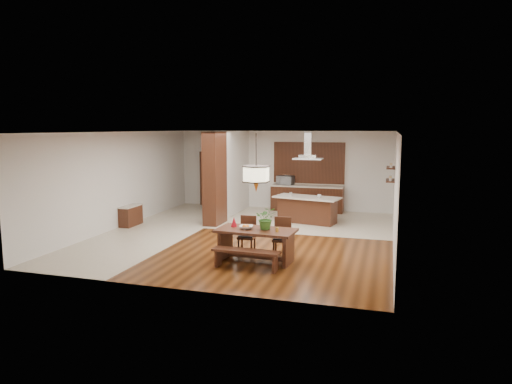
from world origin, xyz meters
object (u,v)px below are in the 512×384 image
(dining_chair_left, at_px, (247,235))
(microwave, at_px, (285,180))
(pendant_lantern, at_px, (256,163))
(range_hood, at_px, (308,146))
(fruit_bowl, at_px, (246,227))
(kitchen_island, at_px, (307,209))
(dining_chair_right, at_px, (282,237))
(foliage_plant, at_px, (266,218))
(dining_bench, at_px, (246,259))
(island_cup, at_px, (319,196))
(hallway_console, at_px, (131,216))
(dining_table, at_px, (256,238))

(dining_chair_left, bearing_deg, microwave, 91.12)
(pendant_lantern, bearing_deg, range_hood, 85.23)
(dining_chair_left, xyz_separation_m, fruit_bowl, (0.18, -0.59, 0.33))
(dining_chair_left, bearing_deg, range_hood, 76.08)
(kitchen_island, bearing_deg, dining_chair_right, -76.35)
(pendant_lantern, bearing_deg, kitchen_island, 85.23)
(dining_chair_right, bearing_deg, foliage_plant, -124.33)
(foliage_plant, height_order, fruit_bowl, foliage_plant)
(dining_chair_left, bearing_deg, dining_bench, -75.75)
(kitchen_island, xyz_separation_m, island_cup, (0.40, -0.11, 0.46))
(fruit_bowl, xyz_separation_m, range_hood, (0.61, 4.52, 1.69))
(dining_bench, bearing_deg, dining_chair_left, 106.91)
(island_cup, bearing_deg, foliage_plant, -97.28)
(dining_chair_right, xyz_separation_m, range_hood, (-0.10, 3.99, 2.01))
(island_cup, xyz_separation_m, microwave, (-1.57, 2.10, 0.21))
(range_hood, bearing_deg, dining_bench, -94.63)
(island_cup, bearing_deg, fruit_bowl, -102.81)
(pendant_lantern, relative_size, range_hood, 1.46)
(dining_chair_left, relative_size, range_hood, 0.99)
(pendant_lantern, distance_m, foliage_plant, 1.27)
(hallway_console, height_order, dining_chair_right, dining_chair_right)
(hallway_console, xyz_separation_m, dining_bench, (4.75, -3.15, -0.11))
(dining_chair_right, xyz_separation_m, microwave, (-1.27, 5.97, 0.65))
(dining_bench, distance_m, fruit_bowl, 0.86)
(hallway_console, bearing_deg, dining_chair_right, -20.78)
(island_cup, height_order, microwave, microwave)
(foliage_plant, bearing_deg, range_hood, 87.98)
(dining_chair_left, distance_m, pendant_lantern, 1.93)
(hallway_console, relative_size, pendant_lantern, 0.67)
(pendant_lantern, height_order, kitchen_island, pendant_lantern)
(dining_chair_right, relative_size, range_hood, 1.02)
(hallway_console, relative_size, island_cup, 7.14)
(dining_bench, xyz_separation_m, fruit_bowl, (-0.19, 0.62, 0.57))
(range_hood, bearing_deg, hallway_console, -158.97)
(dining_table, height_order, fruit_bowl, fruit_bowl)
(pendant_lantern, relative_size, fruit_bowl, 4.19)
(foliage_plant, xyz_separation_m, kitchen_island, (0.16, 4.44, -0.56))
(hallway_console, height_order, dining_table, dining_table)
(pendant_lantern, relative_size, kitchen_island, 0.60)
(hallway_console, relative_size, dining_chair_right, 0.96)
(microwave, bearing_deg, island_cup, -44.51)
(kitchen_island, distance_m, range_hood, 2.03)
(foliage_plant, bearing_deg, island_cup, 82.72)
(kitchen_island, bearing_deg, microwave, 132.73)
(dining_chair_right, xyz_separation_m, fruit_bowl, (-0.71, -0.53, 0.32))
(dining_table, relative_size, pendant_lantern, 1.39)
(pendant_lantern, distance_m, microwave, 6.63)
(range_hood, relative_size, island_cup, 7.31)
(dining_chair_right, bearing_deg, dining_bench, -118.88)
(microwave, bearing_deg, dining_chair_left, -77.46)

